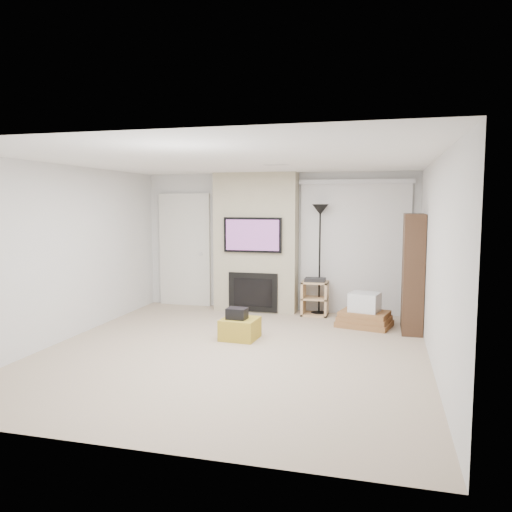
% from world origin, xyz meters
% --- Properties ---
extents(floor, '(5.00, 5.50, 0.00)m').
position_xyz_m(floor, '(0.00, 0.00, 0.00)').
color(floor, tan).
rests_on(floor, ground).
extents(ceiling, '(5.00, 5.50, 0.00)m').
position_xyz_m(ceiling, '(0.00, 0.00, 2.50)').
color(ceiling, white).
rests_on(ceiling, wall_back).
extents(wall_back, '(5.00, 0.00, 2.50)m').
position_xyz_m(wall_back, '(0.00, 2.75, 1.25)').
color(wall_back, silver).
rests_on(wall_back, ground).
extents(wall_front, '(5.00, 0.00, 2.50)m').
position_xyz_m(wall_front, '(0.00, -2.75, 1.25)').
color(wall_front, silver).
rests_on(wall_front, ground).
extents(wall_left, '(0.00, 5.50, 2.50)m').
position_xyz_m(wall_left, '(-2.50, 0.00, 1.25)').
color(wall_left, silver).
rests_on(wall_left, ground).
extents(wall_right, '(0.00, 5.50, 2.50)m').
position_xyz_m(wall_right, '(2.50, 0.00, 1.25)').
color(wall_right, silver).
rests_on(wall_right, ground).
extents(hvac_vent, '(0.35, 0.18, 0.01)m').
position_xyz_m(hvac_vent, '(0.40, 0.80, 2.50)').
color(hvac_vent, silver).
rests_on(hvac_vent, ceiling).
extents(ottoman, '(0.53, 0.53, 0.30)m').
position_xyz_m(ottoman, '(-0.09, 0.61, 0.15)').
color(ottoman, '#AF932A').
rests_on(ottoman, floor).
extents(black_bag, '(0.29, 0.24, 0.16)m').
position_xyz_m(black_bag, '(-0.12, 0.57, 0.38)').
color(black_bag, black).
rests_on(black_bag, ottoman).
extents(fireplace_wall, '(1.50, 0.47, 2.50)m').
position_xyz_m(fireplace_wall, '(-0.35, 2.54, 1.24)').
color(fireplace_wall, '#B1A78A').
rests_on(fireplace_wall, floor).
extents(entry_door, '(1.02, 0.11, 2.14)m').
position_xyz_m(entry_door, '(-1.80, 2.71, 1.05)').
color(entry_door, silver).
rests_on(entry_door, floor).
extents(vertical_blinds, '(1.98, 0.10, 2.37)m').
position_xyz_m(vertical_blinds, '(1.40, 2.70, 1.27)').
color(vertical_blinds, silver).
rests_on(vertical_blinds, floor).
extents(floor_lamp, '(0.29, 0.29, 1.94)m').
position_xyz_m(floor_lamp, '(0.82, 2.50, 1.53)').
color(floor_lamp, black).
rests_on(floor_lamp, floor).
extents(av_stand, '(0.45, 0.38, 0.66)m').
position_xyz_m(av_stand, '(0.75, 2.41, 0.35)').
color(av_stand, '#D8AD7B').
rests_on(av_stand, floor).
extents(box_stack, '(0.93, 0.79, 0.54)m').
position_xyz_m(box_stack, '(1.63, 1.81, 0.21)').
color(box_stack, '#916138').
rests_on(box_stack, floor).
extents(bookshelf, '(0.30, 0.80, 1.80)m').
position_xyz_m(bookshelf, '(2.34, 1.71, 0.90)').
color(bookshelf, '#362316').
rests_on(bookshelf, floor).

